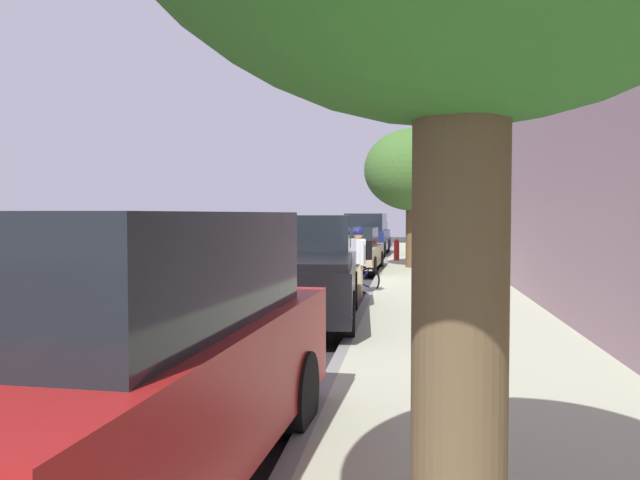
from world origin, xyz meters
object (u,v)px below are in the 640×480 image
parked_suv_dark_blue_far (366,234)px  pedestrian_on_phone (441,232)px  parked_pickup_black_second (301,273)px  cyclist_with_backpack (359,255)px  parked_suv_red_nearest (127,353)px  bicycle_at_curb (351,281)px  parked_sedan_white_farthest (372,235)px  street_tree_mid_block (413,171)px  fire_hydrant (397,250)px  parked_sedan_tan_mid (352,251)px

parked_suv_dark_blue_far → pedestrian_on_phone: (3.57, 4.25, 0.02)m
parked_pickup_black_second → cyclist_with_backpack: (0.81, 3.41, 0.12)m
parked_suv_red_nearest → pedestrian_on_phone: (3.58, 29.48, 0.02)m
parked_pickup_black_second → cyclist_with_backpack: 3.51m
parked_suv_red_nearest → bicycle_at_curb: bearing=87.1°
parked_sedan_white_farthest → cyclist_with_backpack: bearing=-87.7°
parked_pickup_black_second → street_tree_mid_block: street_tree_mid_block is taller
parked_pickup_black_second → cyclist_with_backpack: bearing=76.6°
parked_pickup_black_second → parked_sedan_white_farthest: size_ratio=1.21×
parked_pickup_black_second → fire_hydrant: 14.18m
fire_hydrant → parked_suv_dark_blue_far: bearing=110.7°
bicycle_at_curb → street_tree_mid_block: street_tree_mid_block is taller
parked_suv_red_nearest → fire_hydrant: parked_suv_red_nearest is taller
parked_sedan_white_farthest → parked_pickup_black_second: bearing=-89.9°
cyclist_with_backpack → pedestrian_on_phone: bearing=81.6°
parked_suv_red_nearest → cyclist_with_backpack: size_ratio=2.86×
parked_suv_dark_blue_far → cyclist_with_backpack: bearing=-86.9°
cyclist_with_backpack → pedestrian_on_phone: size_ratio=1.04×
parked_sedan_tan_mid → pedestrian_on_phone: pedestrian_on_phone is taller
parked_sedan_white_farthest → street_tree_mid_block: 14.39m
street_tree_mid_block → parked_suv_dark_blue_far: bearing=106.1°
parked_suv_red_nearest → street_tree_mid_block: size_ratio=1.01×
parked_suv_dark_blue_far → street_tree_mid_block: 7.78m
parked_pickup_black_second → pedestrian_on_phone: bearing=80.8°
parked_suv_dark_blue_far → pedestrian_on_phone: bearing=50.0°
parked_sedan_tan_mid → parked_sedan_white_farthest: size_ratio=1.00×
parked_sedan_white_farthest → street_tree_mid_block: bearing=-81.3°
parked_suv_dark_blue_far → pedestrian_on_phone: 5.55m
parked_sedan_tan_mid → fire_hydrant: parked_sedan_tan_mid is taller
parked_sedan_tan_mid → bicycle_at_curb: size_ratio=3.31×
parked_pickup_black_second → bicycle_at_curb: (0.59, 3.85, -0.54)m
parked_sedan_white_farthest → parked_sedan_tan_mid: bearing=-89.4°
parked_pickup_black_second → parked_sedan_white_farthest: bearing=90.1°
parked_sedan_white_farthest → fire_hydrant: 10.82m
parked_suv_red_nearest → parked_pickup_black_second: 7.29m
parked_suv_red_nearest → parked_pickup_black_second: bearing=90.2°
pedestrian_on_phone → bicycle_at_curb: bearing=-99.3°
parked_sedan_white_farthest → bicycle_at_curb: size_ratio=3.31×
street_tree_mid_block → parked_sedan_white_farthest: bearing=98.7°
parked_sedan_tan_mid → parked_suv_dark_blue_far: 8.24m
parked_suv_dark_blue_far → pedestrian_on_phone: parked_suv_dark_blue_far is taller
parked_sedan_tan_mid → street_tree_mid_block: 3.55m
parked_sedan_tan_mid → bicycle_at_curb: 5.89m
parked_sedan_white_farthest → pedestrian_on_phone: (3.67, -2.62, 0.29)m
parked_pickup_black_second → fire_hydrant: (1.48, 14.10, -0.34)m
parked_suv_dark_blue_far → street_tree_mid_block: (2.06, -7.10, 2.43)m
street_tree_mid_block → fire_hydrant: bearing=100.5°
parked_sedan_white_farthest → parked_suv_red_nearest: bearing=-89.8°
cyclist_with_backpack → street_tree_mid_block: street_tree_mid_block is taller
parked_sedan_tan_mid → cyclist_with_backpack: bearing=-83.5°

